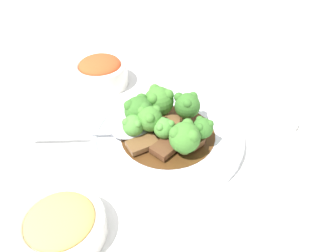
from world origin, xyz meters
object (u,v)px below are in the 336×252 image
Objects in this scene: beef_strip_3 at (143,144)px; broccoli_floret_5 at (186,104)px; side_bowl_appetizer at (61,225)px; beef_strip_1 at (167,146)px; serving_spoon at (120,131)px; broccoli_floret_3 at (133,125)px; sauce_dish at (279,121)px; broccoli_floret_1 at (159,101)px; broccoli_floret_6 at (139,110)px; broccoli_floret_0 at (185,137)px; beef_strip_2 at (165,122)px; side_bowl_kimchi at (101,72)px; broccoli_floret_4 at (164,128)px; broccoli_floret_7 at (203,128)px; broccoli_floret_2 at (150,118)px; main_plate at (168,137)px; beef_strip_0 at (186,135)px.

broccoli_floret_5 reaches higher than beef_strip_3.
side_bowl_appetizer is at bearing -77.86° from beef_strip_3.
serving_spoon is (-0.08, -0.03, 0.00)m from beef_strip_1.
sauce_dish is (0.15, 0.23, -0.04)m from broccoli_floret_3.
broccoli_floret_6 is at bearing -97.75° from broccoli_floret_1.
broccoli_floret_0 is 1.01× the size of broccoli_floret_5.
beef_strip_1 is at bearing -41.99° from beef_strip_2.
side_bowl_kimchi is at bearing 164.97° from broccoli_floret_6.
beef_strip_3 is 1.02× the size of broccoli_floret_5.
serving_spoon is at bearing -96.68° from broccoli_floret_1.
broccoli_floret_4 is 0.06m from broccoli_floret_5.
broccoli_floret_1 is 0.07m from broccoli_floret_4.
broccoli_floret_7 is at bearing -22.76° from broccoli_floret_5.
broccoli_floret_7 is at bearing -1.31° from side_bowl_kimchi.
broccoli_floret_2 is at bearing -97.29° from beef_strip_2.
side_bowl_kimchi is (-0.20, 0.08, -0.01)m from broccoli_floret_3.
main_plate is at bearing -26.54° from broccoli_floret_1.
beef_strip_2 is at bearing 132.90° from broccoli_floret_4.
side_bowl_appetizer is at bearing -78.39° from beef_strip_2.
side_bowl_kimchi is at bearing 178.69° from broccoli_floret_7.
main_plate is 1.55× the size of serving_spoon.
broccoli_floret_4 is (0.02, -0.03, 0.02)m from beef_strip_2.
beef_strip_3 is 0.04m from broccoli_floret_2.
beef_strip_0 is at bearing 89.90° from side_bowl_appetizer.
beef_strip_2 is at bearing 149.66° from main_plate.
beef_strip_0 is 0.05m from beef_strip_2.
broccoli_floret_1 is 1.41× the size of broccoli_floret_3.
beef_strip_0 is 0.08m from broccoli_floret_1.
broccoli_floret_0 is 1.36× the size of broccoli_floret_4.
broccoli_floret_2 reaches higher than side_bowl_appetizer.
broccoli_floret_7 reaches higher than side_bowl_appetizer.
beef_strip_0 is 1.17× the size of beef_strip_3.
beef_strip_2 is 0.06m from beef_strip_3.
beef_strip_3 is 0.24m from side_bowl_kimchi.
side_bowl_appetizer is (0.26, -0.26, -0.01)m from side_bowl_kimchi.
side_bowl_kimchi is (-0.26, 0.06, 0.01)m from beef_strip_1.
beef_strip_2 is at bearing 82.71° from broccoli_floret_2.
broccoli_floret_0 reaches higher than broccoli_floret_7.
broccoli_floret_2 reaches higher than sauce_dish.
serving_spoon reaches higher than beef_strip_1.
broccoli_floret_3 is (-0.07, -0.06, 0.02)m from beef_strip_0.
broccoli_floret_2 reaches higher than broccoli_floret_7.
broccoli_floret_3 is 0.74× the size of broccoli_floret_6.
broccoli_floret_3 is 0.03m from broccoli_floret_6.
broccoli_floret_6 is at bearing 175.11° from broccoli_floret_2.
main_plate is 5.56× the size of broccoli_floret_7.
sauce_dish is at bearing 69.69° from broccoli_floret_7.
broccoli_floret_0 is at bearing 5.53° from broccoli_floret_2.
main_plate is 2.30× the size of side_bowl_appetizer.
side_bowl_appetizer is (0.03, -0.27, -0.03)m from broccoli_floret_5.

